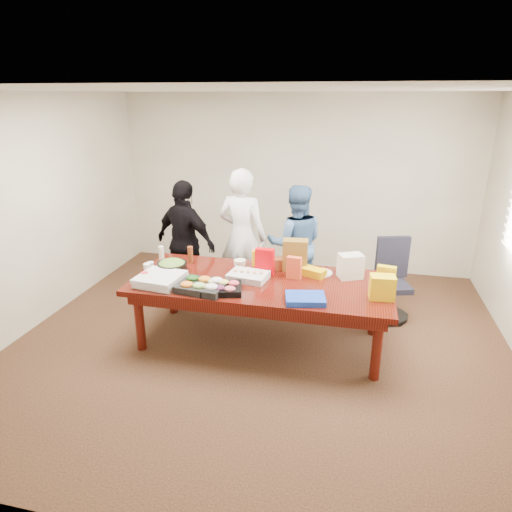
% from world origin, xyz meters
% --- Properties ---
extents(floor, '(5.50, 5.00, 0.02)m').
position_xyz_m(floor, '(0.00, 0.00, -0.01)').
color(floor, '#47301E').
rests_on(floor, ground).
extents(ceiling, '(5.50, 5.00, 0.02)m').
position_xyz_m(ceiling, '(0.00, 0.00, 2.71)').
color(ceiling, white).
rests_on(ceiling, wall_back).
extents(wall_back, '(5.50, 0.04, 2.70)m').
position_xyz_m(wall_back, '(0.00, 2.50, 1.35)').
color(wall_back, beige).
rests_on(wall_back, floor).
extents(wall_front, '(5.50, 0.04, 2.70)m').
position_xyz_m(wall_front, '(0.00, -2.50, 1.35)').
color(wall_front, beige).
rests_on(wall_front, floor).
extents(wall_left, '(0.04, 5.00, 2.70)m').
position_xyz_m(wall_left, '(-2.75, 0.00, 1.35)').
color(wall_left, beige).
rests_on(wall_left, floor).
extents(conference_table, '(2.80, 1.20, 0.75)m').
position_xyz_m(conference_table, '(0.00, 0.00, 0.38)').
color(conference_table, '#4C1C0F').
rests_on(conference_table, floor).
extents(office_chair, '(0.61, 0.61, 0.97)m').
position_xyz_m(office_chair, '(1.44, 0.90, 0.49)').
color(office_chair, black).
rests_on(office_chair, floor).
extents(person_center, '(0.72, 0.54, 1.80)m').
position_xyz_m(person_center, '(-0.47, 1.02, 0.90)').
color(person_center, white).
rests_on(person_center, floor).
extents(person_right, '(0.88, 0.74, 1.58)m').
position_xyz_m(person_right, '(0.21, 1.21, 0.79)').
color(person_right, '#42689A').
rests_on(person_right, floor).
extents(person_left, '(1.05, 0.74, 1.65)m').
position_xyz_m(person_left, '(-1.20, 0.85, 0.82)').
color(person_left, black).
rests_on(person_left, floor).
extents(veggie_tray, '(0.53, 0.44, 0.07)m').
position_xyz_m(veggie_tray, '(-0.54, -0.37, 0.79)').
color(veggie_tray, black).
rests_on(veggie_tray, conference_table).
extents(fruit_tray, '(0.48, 0.42, 0.06)m').
position_xyz_m(fruit_tray, '(-0.34, -0.37, 0.78)').
color(fruit_tray, black).
rests_on(fruit_tray, conference_table).
extents(sheet_cake, '(0.46, 0.37, 0.07)m').
position_xyz_m(sheet_cake, '(-0.14, 0.01, 0.79)').
color(sheet_cake, silver).
rests_on(sheet_cake, conference_table).
extents(salad_bowl, '(0.37, 0.37, 0.11)m').
position_xyz_m(salad_bowl, '(-1.04, 0.03, 0.81)').
color(salad_bowl, black).
rests_on(salad_bowl, conference_table).
extents(chip_bag_blue, '(0.43, 0.36, 0.06)m').
position_xyz_m(chip_bag_blue, '(0.53, -0.40, 0.78)').
color(chip_bag_blue, blue).
rests_on(chip_bag_blue, conference_table).
extents(chip_bag_red, '(0.21, 0.10, 0.30)m').
position_xyz_m(chip_bag_red, '(0.00, 0.20, 0.90)').
color(chip_bag_red, '#CD010A').
rests_on(chip_bag_red, conference_table).
extents(chip_bag_yellow, '(0.20, 0.11, 0.28)m').
position_xyz_m(chip_bag_yellow, '(1.30, 0.00, 0.89)').
color(chip_bag_yellow, yellow).
rests_on(chip_bag_yellow, conference_table).
extents(chip_bag_orange, '(0.17, 0.10, 0.25)m').
position_xyz_m(chip_bag_orange, '(0.34, 0.15, 0.87)').
color(chip_bag_orange, '#E74B27').
rests_on(chip_bag_orange, conference_table).
extents(mayo_jar, '(0.12, 0.12, 0.16)m').
position_xyz_m(mayo_jar, '(-0.03, 0.47, 0.83)').
color(mayo_jar, white).
rests_on(mayo_jar, conference_table).
extents(mustard_bottle, '(0.07, 0.07, 0.19)m').
position_xyz_m(mustard_bottle, '(-0.17, 0.43, 0.85)').
color(mustard_bottle, '#DFB207').
rests_on(mustard_bottle, conference_table).
extents(dressing_bottle, '(0.07, 0.07, 0.20)m').
position_xyz_m(dressing_bottle, '(-0.94, 0.35, 0.85)').
color(dressing_bottle, maroon).
rests_on(dressing_bottle, conference_table).
extents(ranch_bottle, '(0.07, 0.07, 0.19)m').
position_xyz_m(ranch_bottle, '(-1.30, 0.32, 0.85)').
color(ranch_bottle, silver).
rests_on(ranch_bottle, conference_table).
extents(banana_bunch, '(0.30, 0.24, 0.09)m').
position_xyz_m(banana_bunch, '(0.55, 0.26, 0.79)').
color(banana_bunch, '#E5B605').
rests_on(banana_bunch, conference_table).
extents(bread_loaf, '(0.35, 0.21, 0.13)m').
position_xyz_m(bread_loaf, '(0.11, 0.38, 0.82)').
color(bread_loaf, brown).
rests_on(bread_loaf, conference_table).
extents(kraft_bag, '(0.29, 0.19, 0.37)m').
position_xyz_m(kraft_bag, '(0.32, 0.39, 0.93)').
color(kraft_bag, brown).
rests_on(kraft_bag, conference_table).
extents(red_cup, '(0.09, 0.09, 0.11)m').
position_xyz_m(red_cup, '(-1.22, -0.30, 0.80)').
color(red_cup, red).
rests_on(red_cup, conference_table).
extents(clear_cup_a, '(0.09, 0.09, 0.11)m').
position_xyz_m(clear_cup_a, '(-1.30, -0.07, 0.81)').
color(clear_cup_a, white).
rests_on(clear_cup_a, conference_table).
extents(clear_cup_b, '(0.07, 0.07, 0.10)m').
position_xyz_m(clear_cup_b, '(-1.30, 0.01, 0.80)').
color(clear_cup_b, white).
rests_on(clear_cup_b, conference_table).
extents(pizza_box_lower, '(0.49, 0.49, 0.05)m').
position_xyz_m(pizza_box_lower, '(-1.03, -0.30, 0.78)').
color(pizza_box_lower, white).
rests_on(pizza_box_lower, conference_table).
extents(pizza_box_upper, '(0.49, 0.49, 0.05)m').
position_xyz_m(pizza_box_upper, '(-1.03, -0.32, 0.83)').
color(pizza_box_upper, silver).
rests_on(pizza_box_upper, pizza_box_lower).
extents(plate_a, '(0.31, 0.31, 0.02)m').
position_xyz_m(plate_a, '(0.61, 0.35, 0.76)').
color(plate_a, white).
rests_on(plate_a, conference_table).
extents(plate_b, '(0.26, 0.26, 0.02)m').
position_xyz_m(plate_b, '(0.92, 0.46, 0.76)').
color(plate_b, white).
rests_on(plate_b, conference_table).
extents(dip_bowl_a, '(0.17, 0.17, 0.05)m').
position_xyz_m(dip_bowl_a, '(0.32, 0.40, 0.78)').
color(dip_bowl_a, beige).
rests_on(dip_bowl_a, conference_table).
extents(dip_bowl_b, '(0.18, 0.18, 0.06)m').
position_xyz_m(dip_bowl_b, '(-0.35, 0.42, 0.78)').
color(dip_bowl_b, '#EDE8C8').
rests_on(dip_bowl_b, conference_table).
extents(grocery_bag_white, '(0.30, 0.27, 0.27)m').
position_xyz_m(grocery_bag_white, '(0.94, 0.31, 0.88)').
color(grocery_bag_white, silver).
rests_on(grocery_bag_white, conference_table).
extents(grocery_bag_yellow, '(0.26, 0.19, 0.24)m').
position_xyz_m(grocery_bag_yellow, '(1.26, -0.17, 0.87)').
color(grocery_bag_yellow, yellow).
rests_on(grocery_bag_yellow, conference_table).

